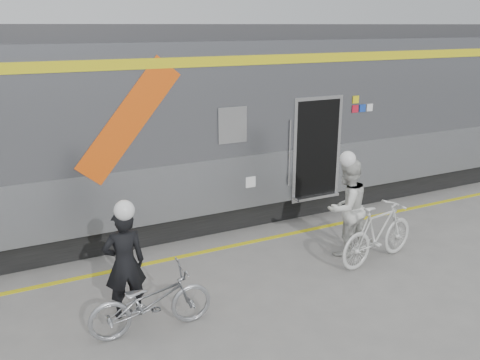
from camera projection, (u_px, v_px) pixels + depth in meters
ground at (298, 295)px, 8.00m from camera, size 90.00×90.00×0.00m
train at (194, 123)px, 10.97m from camera, size 24.00×3.17×4.10m
safety_strip at (238, 245)px, 9.83m from camera, size 24.00×0.12×0.01m
man at (125, 264)px, 7.24m from camera, size 0.62×0.42×1.65m
bicycle_left at (151, 301)px, 6.96m from camera, size 1.75×0.67×0.91m
woman at (346, 208)px, 9.24m from camera, size 0.98×0.82×1.80m
bicycle_right at (378, 233)px, 9.00m from camera, size 1.88×0.81×1.09m
helmet_man at (120, 200)px, 6.96m from camera, size 0.29×0.29×0.29m
helmet_woman at (350, 152)px, 8.93m from camera, size 0.29×0.29×0.29m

